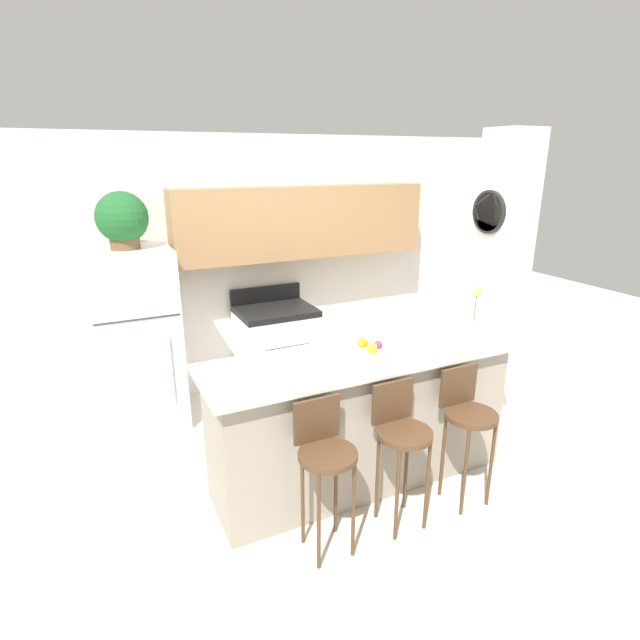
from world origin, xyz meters
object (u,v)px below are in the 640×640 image
object	(u,v)px
stove_range	(277,350)
bar_stool_mid	(401,435)
bar_stool_right	(467,416)
orchid_vase	(474,322)
refrigerator	(137,340)
potted_plant_on_fridge	(122,219)
bar_stool_left	(325,455)
fruit_bowl	(369,350)

from	to	relation	value
stove_range	bar_stool_mid	xyz separation A→B (m)	(0.02, -2.16, 0.19)
bar_stool_right	orchid_vase	distance (m)	0.77
refrigerator	stove_range	bearing A→B (deg)	2.35
refrigerator	potted_plant_on_fridge	world-z (taller)	potted_plant_on_fridge
bar_stool_left	bar_stool_mid	world-z (taller)	same
stove_range	bar_stool_mid	distance (m)	2.17
bar_stool_mid	bar_stool_right	world-z (taller)	same
stove_range	refrigerator	bearing A→B (deg)	-177.65
bar_stool_right	potted_plant_on_fridge	world-z (taller)	potted_plant_on_fridge
potted_plant_on_fridge	orchid_vase	world-z (taller)	potted_plant_on_fridge
orchid_vase	fruit_bowl	world-z (taller)	orchid_vase
stove_range	potted_plant_on_fridge	world-z (taller)	potted_plant_on_fridge
potted_plant_on_fridge	fruit_bowl	world-z (taller)	potted_plant_on_fridge
potted_plant_on_fridge	bar_stool_left	bearing A→B (deg)	-69.09
potted_plant_on_fridge	orchid_vase	size ratio (longest dim) A/B	1.16
bar_stool_mid	orchid_vase	distance (m)	1.14
bar_stool_mid	potted_plant_on_fridge	world-z (taller)	potted_plant_on_fridge
stove_range	bar_stool_right	xyz separation A→B (m)	(0.57, -2.16, 0.19)
refrigerator	fruit_bowl	xyz separation A→B (m)	(1.38, -1.64, 0.25)
fruit_bowl	bar_stool_left	bearing A→B (deg)	-140.66
bar_stool_left	fruit_bowl	size ratio (longest dim) A/B	3.53
bar_stool_left	bar_stool_right	xyz separation A→B (m)	(1.08, 0.00, 0.00)
bar_stool_right	potted_plant_on_fridge	bearing A→B (deg)	131.86
refrigerator	bar_stool_mid	distance (m)	2.51
bar_stool_left	orchid_vase	size ratio (longest dim) A/B	2.41
refrigerator	orchid_vase	size ratio (longest dim) A/B	3.99
stove_range	bar_stool_left	xyz separation A→B (m)	(-0.52, -2.16, 0.19)
orchid_vase	stove_range	bearing A→B (deg)	118.96
bar_stool_mid	potted_plant_on_fridge	xyz separation A→B (m)	(-1.35, 2.11, 1.20)
fruit_bowl	bar_stool_mid	bearing A→B (deg)	-94.13
refrigerator	bar_stool_left	xyz separation A→B (m)	(0.81, -2.11, -0.16)
bar_stool_left	potted_plant_on_fridge	bearing A→B (deg)	110.91
bar_stool_mid	fruit_bowl	xyz separation A→B (m)	(0.03, 0.47, 0.40)
stove_range	bar_stool_right	bearing A→B (deg)	-75.34
bar_stool_left	potted_plant_on_fridge	xyz separation A→B (m)	(-0.81, 2.11, 1.20)
stove_range	potted_plant_on_fridge	size ratio (longest dim) A/B	2.28
bar_stool_right	refrigerator	bearing A→B (deg)	131.86
stove_range	bar_stool_mid	world-z (taller)	stove_range
bar_stool_mid	refrigerator	bearing A→B (deg)	122.58
bar_stool_left	fruit_bowl	world-z (taller)	fruit_bowl
fruit_bowl	potted_plant_on_fridge	bearing A→B (deg)	130.18
stove_range	orchid_vase	bearing A→B (deg)	-61.04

